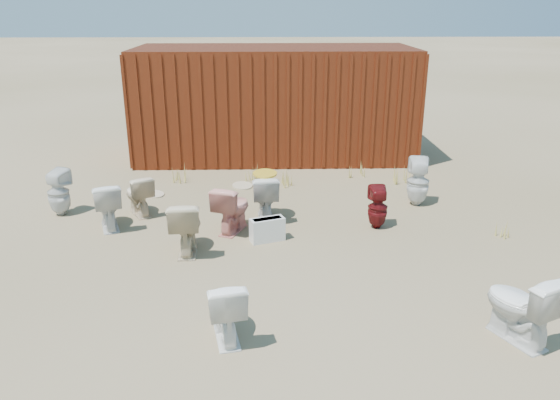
{
  "coord_description": "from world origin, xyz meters",
  "views": [
    {
      "loc": [
        -0.2,
        -6.99,
        3.31
      ],
      "look_at": [
        0.0,
        0.6,
        0.55
      ],
      "focal_mm": 35.0,
      "sensor_mm": 36.0,
      "label": 1
    }
  ],
  "objects_px": {
    "toilet_front_a": "(107,205)",
    "toilet_front_e": "(520,306)",
    "toilet_back_e": "(418,182)",
    "toilet_back_beige_left": "(138,195)",
    "toilet_front_maroon": "(378,207)",
    "toilet_back_a": "(58,192)",
    "toilet_back_yellowlid": "(265,197)",
    "toilet_front_c": "(225,308)",
    "toilet_back_beige_right": "(186,226)",
    "toilet_front_pink": "(232,208)",
    "shipping_container": "(275,102)",
    "loose_tank": "(267,230)"
  },
  "relations": [
    {
      "from": "toilet_front_c",
      "to": "toilet_back_beige_right",
      "type": "bearing_deg",
      "value": -83.81
    },
    {
      "from": "toilet_front_pink",
      "to": "toilet_back_a",
      "type": "height_order",
      "value": "toilet_back_a"
    },
    {
      "from": "toilet_front_pink",
      "to": "toilet_back_a",
      "type": "relative_size",
      "value": 0.96
    },
    {
      "from": "shipping_container",
      "to": "toilet_back_beige_right",
      "type": "distance_m",
      "value": 5.41
    },
    {
      "from": "toilet_front_c",
      "to": "toilet_front_maroon",
      "type": "relative_size",
      "value": 1.06
    },
    {
      "from": "toilet_back_beige_right",
      "to": "toilet_front_e",
      "type": "bearing_deg",
      "value": 145.66
    },
    {
      "from": "toilet_front_pink",
      "to": "loose_tank",
      "type": "xyz_separation_m",
      "value": [
        0.53,
        -0.39,
        -0.19
      ]
    },
    {
      "from": "toilet_front_pink",
      "to": "toilet_front_e",
      "type": "xyz_separation_m",
      "value": [
        3.1,
        -2.96,
        0.02
      ]
    },
    {
      "from": "toilet_back_e",
      "to": "toilet_front_a",
      "type": "bearing_deg",
      "value": 19.67
    },
    {
      "from": "shipping_container",
      "to": "toilet_front_maroon",
      "type": "height_order",
      "value": "shipping_container"
    },
    {
      "from": "toilet_front_e",
      "to": "loose_tank",
      "type": "relative_size",
      "value": 1.57
    },
    {
      "from": "toilet_front_c",
      "to": "toilet_front_a",
      "type": "bearing_deg",
      "value": -68.13
    },
    {
      "from": "toilet_front_maroon",
      "to": "toilet_back_beige_left",
      "type": "bearing_deg",
      "value": -11.13
    },
    {
      "from": "shipping_container",
      "to": "toilet_front_a",
      "type": "xyz_separation_m",
      "value": [
        -2.65,
        -4.27,
        -0.83
      ]
    },
    {
      "from": "shipping_container",
      "to": "toilet_back_yellowlid",
      "type": "distance_m",
      "value": 4.05
    },
    {
      "from": "toilet_front_pink",
      "to": "shipping_container",
      "type": "bearing_deg",
      "value": -76.58
    },
    {
      "from": "toilet_front_a",
      "to": "toilet_front_e",
      "type": "distance_m",
      "value": 5.93
    },
    {
      "from": "toilet_front_a",
      "to": "toilet_back_a",
      "type": "xyz_separation_m",
      "value": [
        -0.95,
        0.58,
        0.01
      ]
    },
    {
      "from": "toilet_front_pink",
      "to": "toilet_back_beige_left",
      "type": "relative_size",
      "value": 1.09
    },
    {
      "from": "shipping_container",
      "to": "toilet_back_yellowlid",
      "type": "relative_size",
      "value": 7.97
    },
    {
      "from": "toilet_front_a",
      "to": "toilet_back_a",
      "type": "relative_size",
      "value": 0.96
    },
    {
      "from": "loose_tank",
      "to": "toilet_back_beige_left",
      "type": "bearing_deg",
      "value": 131.43
    },
    {
      "from": "toilet_front_maroon",
      "to": "toilet_back_beige_left",
      "type": "distance_m",
      "value": 3.87
    },
    {
      "from": "toilet_front_maroon",
      "to": "toilet_back_yellowlid",
      "type": "xyz_separation_m",
      "value": [
        -1.73,
        0.42,
        0.04
      ]
    },
    {
      "from": "toilet_front_pink",
      "to": "toilet_front_maroon",
      "type": "relative_size",
      "value": 1.1
    },
    {
      "from": "toilet_front_a",
      "to": "toilet_back_a",
      "type": "bearing_deg",
      "value": -50.82
    },
    {
      "from": "toilet_front_c",
      "to": "toilet_front_e",
      "type": "bearing_deg",
      "value": 166.11
    },
    {
      "from": "toilet_front_maroon",
      "to": "toilet_back_a",
      "type": "relative_size",
      "value": 0.87
    },
    {
      "from": "toilet_front_a",
      "to": "toilet_front_e",
      "type": "height_order",
      "value": "toilet_front_e"
    },
    {
      "from": "toilet_back_yellowlid",
      "to": "toilet_front_a",
      "type": "bearing_deg",
      "value": 3.83
    },
    {
      "from": "toilet_back_beige_right",
      "to": "toilet_front_a",
      "type": "bearing_deg",
      "value": -37.82
    },
    {
      "from": "toilet_back_e",
      "to": "toilet_front_e",
      "type": "bearing_deg",
      "value": 99.33
    },
    {
      "from": "toilet_front_c",
      "to": "toilet_back_beige_left",
      "type": "xyz_separation_m",
      "value": [
        -1.66,
        3.58,
        -0.02
      ]
    },
    {
      "from": "toilet_front_a",
      "to": "loose_tank",
      "type": "relative_size",
      "value": 1.49
    },
    {
      "from": "toilet_back_beige_right",
      "to": "toilet_back_yellowlid",
      "type": "xyz_separation_m",
      "value": [
        1.1,
        1.22,
        -0.01
      ]
    },
    {
      "from": "toilet_back_a",
      "to": "toilet_back_beige_right",
      "type": "distance_m",
      "value": 2.72
    },
    {
      "from": "loose_tank",
      "to": "toilet_back_beige_right",
      "type": "bearing_deg",
      "value": 176.5
    },
    {
      "from": "toilet_back_yellowlid",
      "to": "toilet_back_e",
      "type": "bearing_deg",
      "value": -170.7
    },
    {
      "from": "toilet_back_e",
      "to": "toilet_back_yellowlid",
      "type": "bearing_deg",
      "value": 22.28
    },
    {
      "from": "shipping_container",
      "to": "toilet_front_c",
      "type": "relative_size",
      "value": 8.49
    },
    {
      "from": "shipping_container",
      "to": "toilet_back_yellowlid",
      "type": "height_order",
      "value": "shipping_container"
    },
    {
      "from": "toilet_back_e",
      "to": "toilet_back_beige_left",
      "type": "bearing_deg",
      "value": 13.7
    },
    {
      "from": "toilet_back_yellowlid",
      "to": "toilet_front_e",
      "type": "bearing_deg",
      "value": 123.76
    },
    {
      "from": "toilet_front_c",
      "to": "loose_tank",
      "type": "relative_size",
      "value": 1.41
    },
    {
      "from": "toilet_front_e",
      "to": "toilet_back_e",
      "type": "height_order",
      "value": "toilet_back_e"
    },
    {
      "from": "toilet_back_a",
      "to": "loose_tank",
      "type": "height_order",
      "value": "toilet_back_a"
    },
    {
      "from": "shipping_container",
      "to": "toilet_front_c",
      "type": "bearing_deg",
      "value": -94.99
    },
    {
      "from": "toilet_back_yellowlid",
      "to": "toilet_front_c",
      "type": "bearing_deg",
      "value": 79.53
    },
    {
      "from": "toilet_front_maroon",
      "to": "toilet_front_e",
      "type": "xyz_separation_m",
      "value": [
        0.87,
        -3.02,
        0.06
      ]
    },
    {
      "from": "toilet_back_yellowlid",
      "to": "toilet_back_e",
      "type": "height_order",
      "value": "toilet_back_e"
    }
  ]
}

